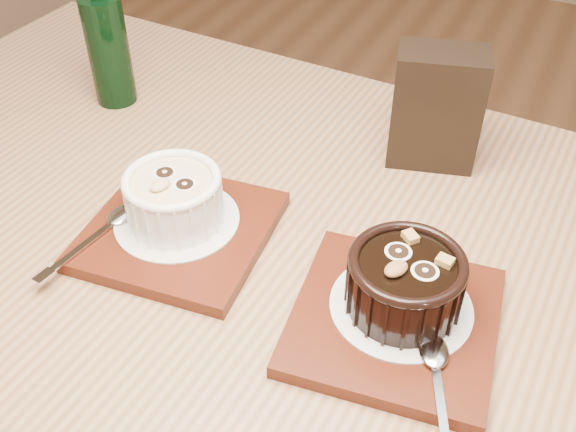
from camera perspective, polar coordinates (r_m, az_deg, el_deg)
name	(u,v)px	position (r m, az deg, el deg)	size (l,w,h in m)	color
table	(253,322)	(0.74, -2.97, -8.98)	(1.24, 0.86, 0.75)	brown
tray_left	(179,231)	(0.71, -9.18, -1.25)	(0.18, 0.18, 0.01)	#511C0D
doily_left	(177,220)	(0.71, -9.37, -0.33)	(0.13, 0.13, 0.00)	white
ramekin_white	(174,196)	(0.69, -9.65, 1.65)	(0.10, 0.10, 0.06)	white
spoon_left	(97,233)	(0.71, -15.83, -1.41)	(0.03, 0.13, 0.01)	silver
tray_right	(394,321)	(0.62, 8.96, -8.77)	(0.18, 0.18, 0.01)	#511C0D
doily_right	(401,306)	(0.63, 9.54, -7.51)	(0.13, 0.13, 0.00)	white
ramekin_dark	(405,281)	(0.60, 9.89, -5.41)	(0.10, 0.10, 0.06)	black
spoon_right	(439,386)	(0.57, 12.63, -13.87)	(0.03, 0.13, 0.01)	silver
condiment_stand	(436,108)	(0.79, 12.45, 8.93)	(0.10, 0.06, 0.14)	black
green_bottle	(108,46)	(0.92, -15.01, 13.70)	(0.05, 0.05, 0.20)	black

